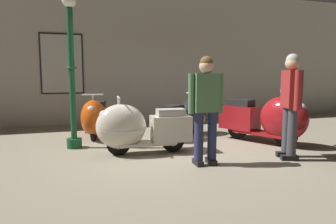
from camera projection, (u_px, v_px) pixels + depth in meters
name	position (u px, v px, depth m)	size (l,w,h in m)	color
ground_plane	(180.00, 151.00, 5.59)	(60.00, 60.00, 0.00)	gray
showroom_back_wall	(135.00, 56.00, 8.95)	(18.00, 0.24, 3.87)	#ADA89E
scooter_0	(95.00, 117.00, 6.76)	(0.80, 1.67, 0.99)	black
scooter_1	(137.00, 128.00, 5.37)	(1.69, 0.58, 1.02)	black
scooter_2	(188.00, 116.00, 6.97)	(1.55, 1.30, 0.97)	black
scooter_3	(269.00, 119.00, 6.15)	(1.30, 1.86, 1.12)	black
lamppost	(72.00, 71.00, 5.70)	(0.28, 0.28, 2.84)	#144728
visitor_0	(291.00, 99.00, 5.00)	(0.36, 0.56, 1.72)	black
visitor_1	(206.00, 103.00, 4.65)	(0.56, 0.27, 1.66)	black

